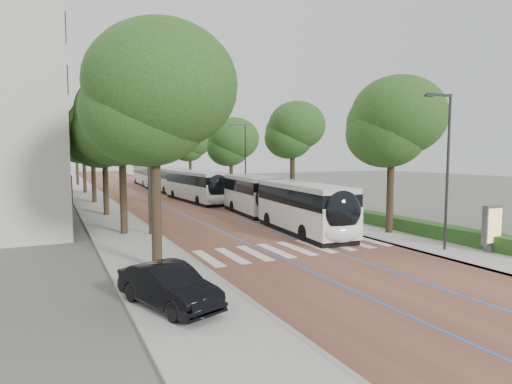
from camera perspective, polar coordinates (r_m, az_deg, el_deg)
ground at (r=22.38m, az=6.26°, el=-8.08°), size 160.00×160.00×0.00m
road at (r=59.78m, az=-14.62°, el=0.12°), size 11.00×140.00×0.02m
sidewalk_left at (r=58.78m, az=-21.81°, el=-0.12°), size 4.00×140.00×0.12m
sidewalk_right at (r=61.68m, az=-7.78°, el=0.44°), size 4.00×140.00×0.12m
kerb_left at (r=58.94m, az=-19.97°, el=-0.05°), size 0.20×140.00×0.14m
kerb_right at (r=61.11m, az=-9.47°, el=0.37°), size 0.20×140.00×0.14m
zebra_crossing at (r=23.30m, az=5.36°, el=-7.48°), size 10.55×3.60×0.01m
lane_line_left at (r=59.49m, az=-16.13°, el=0.07°), size 0.12×126.00×0.01m
lane_line_right at (r=60.11m, az=-13.13°, el=0.19°), size 0.12×126.00×0.01m
hedge at (r=28.12m, az=22.22°, el=-4.63°), size 1.20×14.00×0.80m
streetlight_near at (r=23.90m, az=23.95°, el=4.01°), size 1.82×0.20×8.00m
streetlight_far at (r=44.35m, az=-1.64°, el=4.80°), size 1.82×0.20×8.00m
lamp_post_left at (r=27.00m, az=-14.10°, el=2.90°), size 0.14×0.14×8.00m
trees_left at (r=41.24m, az=-20.34°, el=7.50°), size 6.45×60.78×10.11m
trees_right at (r=45.77m, az=-0.95°, el=6.99°), size 5.94×47.91×9.33m
lead_bus at (r=30.94m, az=3.07°, el=-1.30°), size 4.04×18.54×3.20m
bus_queued_0 at (r=45.34m, az=-7.87°, el=0.72°), size 3.26×12.53×3.20m
bus_queued_1 at (r=57.79m, az=-11.89°, el=1.61°), size 2.99×12.48×3.20m
bus_queued_2 at (r=70.14m, az=-14.26°, el=2.18°), size 2.94×12.48×3.20m
ad_panel at (r=24.92m, az=28.94°, el=-4.16°), size 1.15×0.46×2.36m
parked_car at (r=14.54m, az=-11.57°, el=-12.17°), size 2.77×4.46×1.39m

